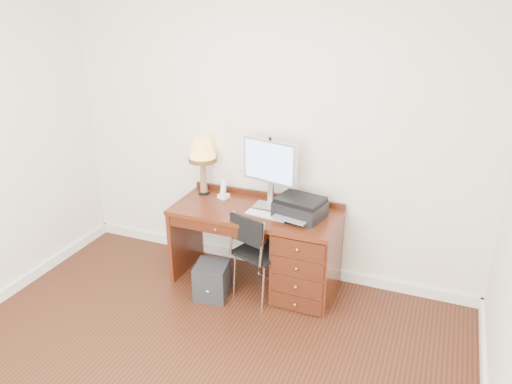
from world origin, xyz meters
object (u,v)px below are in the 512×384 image
at_px(desk, 289,249).
at_px(leg_lamp, 202,153).
at_px(printer, 300,207).
at_px(equipment_box, 212,280).
at_px(monitor, 269,165).
at_px(phone, 224,193).
at_px(chair, 258,248).

distance_m(desk, leg_lamp, 1.20).
height_order(printer, equipment_box, printer).
height_order(monitor, printer, monitor).
bearing_deg(phone, equipment_box, -64.25).
bearing_deg(phone, leg_lamp, -174.18).
bearing_deg(equipment_box, monitor, 44.18).
bearing_deg(monitor, desk, -14.06).
bearing_deg(desk, equipment_box, -148.36).
height_order(monitor, equipment_box, monitor).
bearing_deg(leg_lamp, desk, -10.45).
xyz_separation_m(phone, chair, (0.49, -0.37, -0.30)).
xyz_separation_m(chair, equipment_box, (-0.39, -0.14, -0.34)).
relative_size(phone, chair, 0.22).
distance_m(monitor, chair, 0.73).
distance_m(leg_lamp, equipment_box, 1.18).
bearing_deg(equipment_box, printer, 18.32).
relative_size(monitor, leg_lamp, 1.12).
bearing_deg(printer, chair, -128.50).
bearing_deg(phone, monitor, 13.20).
bearing_deg(monitor, printer, -6.01).
distance_m(desk, chair, 0.32).
xyz_separation_m(desk, phone, (-0.70, 0.14, 0.39)).
relative_size(desk, leg_lamp, 2.71).
height_order(chair, equipment_box, chair).
bearing_deg(desk, monitor, 152.21).
xyz_separation_m(monitor, leg_lamp, (-0.68, 0.04, 0.01)).
distance_m(phone, chair, 0.69).
bearing_deg(leg_lamp, chair, -29.28).
height_order(monitor, chair, monitor).
bearing_deg(desk, chair, -131.55).
xyz_separation_m(desk, printer, (0.09, 0.01, 0.42)).
height_order(desk, equipment_box, desk).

